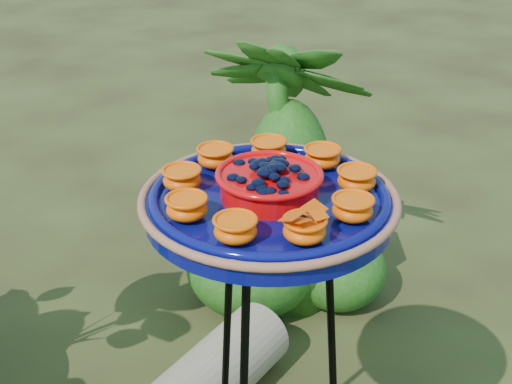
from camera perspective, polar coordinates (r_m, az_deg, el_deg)
tripod_stand at (r=1.38m, az=0.93°, el=-13.67°), size 0.32×0.33×0.82m
feeder_dish at (r=1.18m, az=1.06°, el=-0.44°), size 0.45×0.45×0.10m
shrub_back_right at (r=2.22m, az=2.66°, el=1.81°), size 0.70×0.70×0.89m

